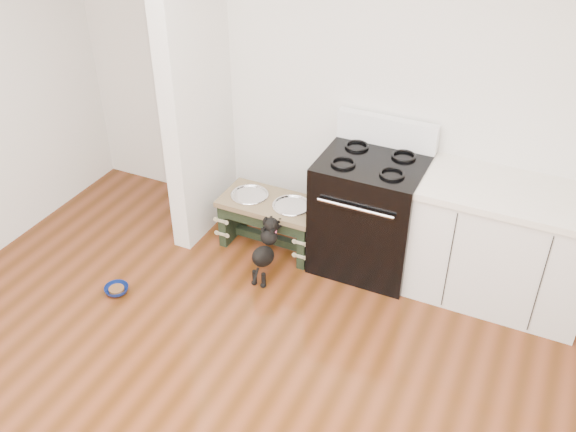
# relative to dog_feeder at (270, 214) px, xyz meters

# --- Properties ---
(room_shell) EXTENTS (5.00, 5.00, 5.00)m
(room_shell) POSITION_rel_dog_feeder_xyz_m (0.53, -2.03, 1.31)
(room_shell) COLOR silver
(room_shell) RESTS_ON ground
(partition_wall) EXTENTS (0.15, 0.80, 2.70)m
(partition_wall) POSITION_rel_dog_feeder_xyz_m (-0.65, 0.07, 1.04)
(partition_wall) COLOR silver
(partition_wall) RESTS_ON ground
(oven_range) EXTENTS (0.76, 0.69, 1.14)m
(oven_range) POSITION_rel_dog_feeder_xyz_m (0.78, 0.13, 0.17)
(oven_range) COLOR black
(oven_range) RESTS_ON ground
(cabinet_run) EXTENTS (1.24, 0.64, 0.91)m
(cabinet_run) POSITION_rel_dog_feeder_xyz_m (1.76, 0.15, 0.14)
(cabinet_run) COLOR silver
(cabinet_run) RESTS_ON ground
(dog_feeder) EXTENTS (0.79, 0.42, 0.45)m
(dog_feeder) POSITION_rel_dog_feeder_xyz_m (0.00, 0.00, 0.00)
(dog_feeder) COLOR black
(dog_feeder) RESTS_ON ground
(puppy) EXTENTS (0.14, 0.41, 0.48)m
(puppy) POSITION_rel_dog_feeder_xyz_m (0.14, -0.37, -0.05)
(puppy) COLOR black
(puppy) RESTS_ON ground
(floor_bowl) EXTENTS (0.22, 0.22, 0.06)m
(floor_bowl) POSITION_rel_dog_feeder_xyz_m (-0.78, -1.02, -0.28)
(floor_bowl) COLOR navy
(floor_bowl) RESTS_ON ground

